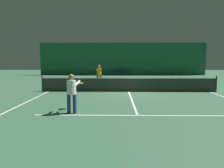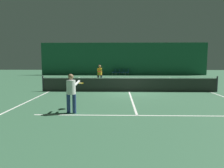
{
  "view_description": "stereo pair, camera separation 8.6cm",
  "coord_description": "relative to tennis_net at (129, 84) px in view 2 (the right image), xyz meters",
  "views": [
    {
      "loc": [
        -0.85,
        -14.85,
        2.22
      ],
      "look_at": [
        -1.07,
        -3.58,
        0.93
      ],
      "focal_mm": 35.0,
      "sensor_mm": 36.0,
      "label": 1
    },
    {
      "loc": [
        -0.76,
        -14.85,
        2.22
      ],
      "look_at": [
        -1.07,
        -3.58,
        0.93
      ],
      "focal_mm": 35.0,
      "sensor_mm": 36.0,
      "label": 2
    }
  ],
  "objects": [
    {
      "name": "ground_plane",
      "position": [
        0.0,
        0.0,
        -0.51
      ],
      "size": [
        60.0,
        60.0,
        0.0
      ],
      "primitive_type": "plane",
      "color": "#386647"
    },
    {
      "name": "backdrop_curtain",
      "position": [
        0.0,
        15.68,
        1.72
      ],
      "size": [
        23.0,
        0.12,
        4.47
      ],
      "color": "#1E5B3D",
      "rests_on": "ground"
    },
    {
      "name": "court_line_baseline_far",
      "position": [
        0.0,
        11.9,
        -0.51
      ],
      "size": [
        11.0,
        0.1,
        0.0
      ],
      "color": "white",
      "rests_on": "ground"
    },
    {
      "name": "court_line_service_far",
      "position": [
        0.0,
        6.4,
        -0.51
      ],
      "size": [
        8.25,
        0.1,
        0.0
      ],
      "color": "white",
      "rests_on": "ground"
    },
    {
      "name": "court_line_service_near",
      "position": [
        0.0,
        -6.4,
        -0.51
      ],
      "size": [
        8.25,
        0.1,
        0.0
      ],
      "color": "white",
      "rests_on": "ground"
    },
    {
      "name": "court_line_sideline_left",
      "position": [
        -5.5,
        0.0,
        -0.51
      ],
      "size": [
        0.1,
        23.8,
        0.0
      ],
      "color": "white",
      "rests_on": "ground"
    },
    {
      "name": "court_line_sideline_right",
      "position": [
        5.5,
        0.0,
        -0.51
      ],
      "size": [
        0.1,
        23.8,
        0.0
      ],
      "color": "white",
      "rests_on": "ground"
    },
    {
      "name": "court_line_centre",
      "position": [
        0.0,
        0.0,
        -0.51
      ],
      "size": [
        0.1,
        12.8,
        0.0
      ],
      "color": "white",
      "rests_on": "ground"
    },
    {
      "name": "tennis_net",
      "position": [
        0.0,
        0.0,
        0.0
      ],
      "size": [
        12.0,
        0.1,
        1.07
      ],
      "color": "#2D332D",
      "rests_on": "ground"
    },
    {
      "name": "player_near",
      "position": [
        -2.67,
        -6.04,
        0.43
      ],
      "size": [
        0.6,
        1.37,
        1.62
      ],
      "rotation": [
        0.0,
        0.0,
        1.38
      ],
      "color": "navy",
      "rests_on": "ground"
    },
    {
      "name": "player_far",
      "position": [
        -2.35,
        3.97,
        0.49
      ],
      "size": [
        0.46,
        1.39,
        1.71
      ],
      "rotation": [
        0.0,
        0.0,
        -1.52
      ],
      "color": "#2D2D38",
      "rests_on": "ground"
    },
    {
      "name": "courtside_chair_0",
      "position": [
        -1.26,
        15.13,
        -0.03
      ],
      "size": [
        0.44,
        0.44,
        0.84
      ],
      "rotation": [
        0.0,
        0.0,
        -1.57
      ],
      "color": "#99999E",
      "rests_on": "ground"
    },
    {
      "name": "courtside_chair_1",
      "position": [
        -0.66,
        15.13,
        -0.03
      ],
      "size": [
        0.44,
        0.44,
        0.84
      ],
      "rotation": [
        0.0,
        0.0,
        -1.57
      ],
      "color": "#99999E",
      "rests_on": "ground"
    },
    {
      "name": "courtside_chair_2",
      "position": [
        -0.06,
        15.13,
        -0.03
      ],
      "size": [
        0.44,
        0.44,
        0.84
      ],
      "rotation": [
        0.0,
        0.0,
        -1.57
      ],
      "color": "#99999E",
      "rests_on": "ground"
    },
    {
      "name": "courtside_chair_3",
      "position": [
        0.54,
        15.13,
        -0.03
      ],
      "size": [
        0.44,
        0.44,
        0.84
      ],
      "rotation": [
        0.0,
        0.0,
        -1.57
      ],
      "color": "#99999E",
      "rests_on": "ground"
    }
  ]
}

